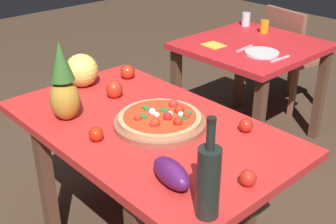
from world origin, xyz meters
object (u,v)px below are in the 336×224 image
Objects in this scene: melon at (82,70)px; fork_utensil at (245,48)px; tomato_at_corner at (248,178)px; drinking_glass_water at (246,19)px; pizza at (161,117)px; napkin_folded at (214,45)px; tomato_near_board at (128,72)px; dinner_plate at (262,53)px; drinking_glass_juice at (264,27)px; knife_utensil at (280,59)px; eggplant at (171,173)px; pineapple_left at (63,86)px; tomato_by_bottle at (246,125)px; pizza_board at (160,123)px; background_table at (251,59)px; tomato_beside_pepper at (96,134)px; dining_chair at (290,52)px; wine_bottle at (209,180)px; bell_pepper at (114,89)px; display_table at (147,141)px.

melon reaches higher than fork_utensil.
tomato_at_corner is 0.61× the size of drinking_glass_water.
pizza is 1.20m from napkin_folded.
drinking_glass_water reaches higher than tomato_near_board.
tomato_near_board reaches higher than tomato_at_corner.
tomato_near_board is at bearing -106.09° from dinner_plate.
drinking_glass_juice is 0.59m from knife_utensil.
eggplant is at bearing -65.46° from dinner_plate.
tomato_at_corner is at bearing -55.36° from drinking_glass_juice.
tomato_at_corner reaches higher than napkin_folded.
tomato_by_bottle is at bearing 38.66° from pineapple_left.
pizza_board is 4.38× the size of drinking_glass_juice.
napkin_folded is at bearing 136.38° from tomato_at_corner.
melon is 0.98× the size of knife_utensil.
tomato_beside_pepper is at bearing -76.21° from background_table.
tomato_at_corner is (0.89, 0.20, -0.13)m from pineapple_left.
tomato_near_board is at bearing 150.83° from eggplant.
tomato_near_board reaches higher than napkin_folded.
eggplant is (0.92, -2.20, 0.29)m from dining_chair.
knife_utensil is at bearing 116.11° from wine_bottle.
bell_pepper reaches higher than tomato_by_bottle.
dinner_plate is at bearing 87.48° from pineapple_left.
wine_bottle reaches higher than tomato_near_board.
pizza_board is 2.30× the size of fork_utensil.
tomato_beside_pepper is at bearing -69.66° from drinking_glass_water.
dining_chair is 4.72× the size of knife_utensil.
dinner_plate is (0.10, 1.10, -0.03)m from bell_pepper.
tomato_near_board is at bearing -109.95° from knife_utensil.
wine_bottle is 1.97× the size of knife_utensil.
wine_bottle is at bearing -19.03° from bell_pepper.
dinner_plate is 0.34m from napkin_folded.
tomato_near_board is 0.36× the size of dinner_plate.
pizza is (0.46, -1.26, 0.15)m from background_table.
dining_chair is 13.70× the size of tomato_at_corner.
wine_bottle is 2.01× the size of melon.
pizza is at bearing -59.28° from napkin_folded.
display_table is 21.96× the size of tomato_by_bottle.
drinking_glass_water is at bearing 148.36° from knife_utensil.
display_table is 1.66m from drinking_glass_juice.
tomato_by_bottle is 1.14m from fork_utensil.
knife_utensil is at bearing 11.92° from napkin_folded.
pizza is 1.14m from knife_utensil.
pizza_board is 2.07× the size of eggplant.
background_table is at bearing 85.69° from tomato_near_board.
bell_pepper is 0.52× the size of knife_utensil.
pineapple_left is 2.06× the size of knife_utensil.
pineapple_left is 2.10× the size of melon.
tomato_beside_pepper is at bearing -83.54° from knife_utensil.
tomato_by_bottle is (0.92, 0.24, -0.06)m from melon.
knife_utensil is at bearing -35.68° from drinking_glass_water.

